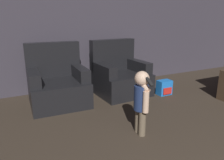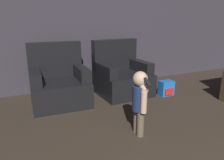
{
  "view_description": "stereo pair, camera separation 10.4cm",
  "coord_description": "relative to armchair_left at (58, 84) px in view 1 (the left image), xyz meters",
  "views": [
    {
      "loc": [
        -1.48,
        0.39,
        1.36
      ],
      "look_at": [
        -0.14,
        3.07,
        0.51
      ],
      "focal_mm": 35.0,
      "sensor_mm": 36.0,
      "label": 1
    },
    {
      "loc": [
        -1.38,
        0.35,
        1.36
      ],
      "look_at": [
        -0.14,
        3.07,
        0.51
      ],
      "focal_mm": 35.0,
      "sensor_mm": 36.0,
      "label": 2
    }
  ],
  "objects": [
    {
      "name": "armchair_right",
      "position": [
        1.15,
        -0.0,
        0.0
      ],
      "size": [
        0.93,
        0.87,
        0.98
      ],
      "rotation": [
        0.0,
        0.0,
        0.05
      ],
      "color": "black",
      "rests_on": "ground_plane"
    },
    {
      "name": "person_toddler",
      "position": [
        0.65,
        -1.45,
        0.14
      ],
      "size": [
        0.17,
        0.31,
        0.78
      ],
      "rotation": [
        0.0,
        0.0,
        -1.66
      ],
      "color": "brown",
      "rests_on": "ground_plane"
    },
    {
      "name": "armchair_left",
      "position": [
        0.0,
        0.0,
        0.0
      ],
      "size": [
        0.92,
        0.87,
        0.98
      ],
      "rotation": [
        0.0,
        0.0,
        -0.04
      ],
      "color": "black",
      "rests_on": "ground_plane"
    },
    {
      "name": "toy_backpack",
      "position": [
        1.84,
        -0.46,
        -0.19
      ],
      "size": [
        0.25,
        0.19,
        0.27
      ],
      "color": "blue",
      "rests_on": "ground_plane"
    },
    {
      "name": "wall_back",
      "position": [
        0.75,
        0.68,
        0.98
      ],
      "size": [
        8.4,
        0.05,
        2.6
      ],
      "color": "#3D3842",
      "rests_on": "ground_plane"
    }
  ]
}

